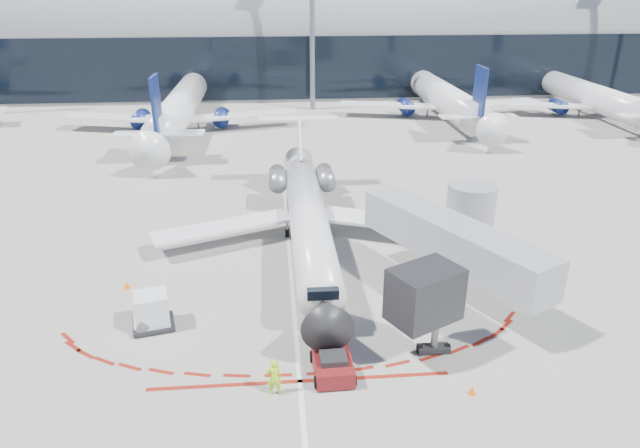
{
  "coord_description": "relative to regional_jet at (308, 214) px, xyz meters",
  "views": [
    {
      "loc": [
        -0.9,
        -32.81,
        17.14
      ],
      "look_at": [
        1.94,
        0.15,
        2.85
      ],
      "focal_mm": 32.0,
      "sensor_mm": 36.0,
      "label": 1
    }
  ],
  "objects": [
    {
      "name": "apron_stop_bar",
      "position": [
        -1.36,
        -14.88,
        -2.23
      ],
      "size": [
        14.0,
        0.25,
        0.01
      ],
      "primitive_type": "cube",
      "color": "maroon",
      "rests_on": "ground"
    },
    {
      "name": "terminal_building",
      "position": [
        -1.36,
        61.6,
        6.29
      ],
      "size": [
        150.0,
        24.15,
        24.0
      ],
      "color": "gray",
      "rests_on": "ground"
    },
    {
      "name": "bg_airliner_1",
      "position": [
        -13.34,
        34.43,
        3.17
      ],
      "size": [
        33.42,
        35.38,
        10.81
      ],
      "primitive_type": null,
      "color": "silver",
      "rests_on": "ground"
    },
    {
      "name": "regional_jet",
      "position": [
        0.0,
        0.0,
        0.0
      ],
      "size": [
        21.68,
        26.74,
        6.7
      ],
      "color": "silver",
      "rests_on": "ground"
    },
    {
      "name": "jet_bridge",
      "position": [
        8.43,
        -6.39,
        0.77
      ],
      "size": [
        10.03,
        15.2,
        4.9
      ],
      "color": "#9C9EA4",
      "rests_on": "ground"
    },
    {
      "name": "bg_airliner_2",
      "position": [
        20.66,
        39.09,
        3.01
      ],
      "size": [
        32.45,
        34.36,
        10.5
      ],
      "primitive_type": null,
      "color": "silver",
      "rests_on": "ground"
    },
    {
      "name": "pushback_tug",
      "position": [
        0.21,
        -14.39,
        -1.72
      ],
      "size": [
        1.99,
        4.52,
        1.17
      ],
      "rotation": [
        0.0,
        0.0,
        0.03
      ],
      "color": "#500E0B",
      "rests_on": "ground"
    },
    {
      "name": "safety_cone_left",
      "position": [
        -11.24,
        -5.4,
        -1.99
      ],
      "size": [
        0.36,
        0.36,
        0.5
      ],
      "primitive_type": "cone",
      "color": "#FF6605",
      "rests_on": "ground"
    },
    {
      "name": "ramp_worker",
      "position": [
        -2.53,
        -15.61,
        -1.33
      ],
      "size": [
        0.7,
        0.5,
        1.82
      ],
      "primitive_type": "imported",
      "rotation": [
        0.0,
        0.0,
        3.24
      ],
      "color": "#B1EA18",
      "rests_on": "ground"
    },
    {
      "name": "bg_airliner_3",
      "position": [
        41.05,
        37.85,
        2.63
      ],
      "size": [
        30.07,
        31.84,
        9.73
      ],
      "primitive_type": null,
      "color": "silver",
      "rests_on": "ground"
    },
    {
      "name": "uld_container",
      "position": [
        -8.9,
        -9.73,
        -1.25
      ],
      "size": [
        2.47,
        2.23,
        2.0
      ],
      "rotation": [
        0.0,
        0.0,
        0.22
      ],
      "color": "black",
      "rests_on": "ground"
    },
    {
      "name": "ground",
      "position": [
        -1.36,
        -3.38,
        -2.24
      ],
      "size": [
        260.0,
        260.0,
        0.0
      ],
      "primitive_type": "plane",
      "color": "slate",
      "rests_on": "ground"
    },
    {
      "name": "light_mast_centre",
      "position": [
        3.64,
        44.62,
        10.26
      ],
      "size": [
        0.7,
        0.7,
        25.0
      ],
      "primitive_type": "cylinder",
      "color": "slate",
      "rests_on": "ground"
    },
    {
      "name": "apron_centerline",
      "position": [
        -1.36,
        -1.38,
        -2.23
      ],
      "size": [
        0.25,
        40.0,
        0.01
      ],
      "primitive_type": "cube",
      "color": "silver",
      "rests_on": "ground"
    },
    {
      "name": "safety_cone_right",
      "position": [
        6.28,
        -16.43,
        -2.0
      ],
      "size": [
        0.33,
        0.33,
        0.46
      ],
      "primitive_type": "cone",
      "color": "#FF6605",
      "rests_on": "ground"
    }
  ]
}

